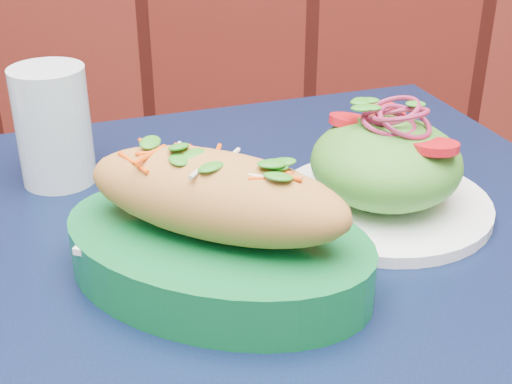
{
  "coord_description": "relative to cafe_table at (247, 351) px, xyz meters",
  "views": [
    {
      "loc": [
        0.36,
        1.32,
        1.1
      ],
      "look_at": [
        0.33,
        1.88,
        0.81
      ],
      "focal_mm": 50.0,
      "sensor_mm": 36.0,
      "label": 1
    }
  ],
  "objects": [
    {
      "name": "cafe_table",
      "position": [
        0.0,
        0.0,
        0.0
      ],
      "size": [
        1.05,
        1.05,
        0.75
      ],
      "rotation": [
        0.0,
        0.0,
        0.4
      ],
      "color": "black",
      "rests_on": "ground"
    },
    {
      "name": "water_glass",
      "position": [
        -0.22,
        0.17,
        0.15
      ],
      "size": [
        0.08,
        0.08,
        0.13
      ],
      "primitive_type": "cylinder",
      "color": "silver",
      "rests_on": "cafe_table"
    },
    {
      "name": "banh_mi_basket",
      "position": [
        -0.02,
        -0.01,
        0.14
      ],
      "size": [
        0.32,
        0.26,
        0.13
      ],
      "rotation": [
        0.0,
        0.0,
        -0.34
      ],
      "color": "#0D652D",
      "rests_on": "cafe_table"
    },
    {
      "name": "salad_plate",
      "position": [
        0.13,
        0.12,
        0.13
      ],
      "size": [
        0.22,
        0.22,
        0.11
      ],
      "rotation": [
        0.0,
        0.0,
        0.16
      ],
      "color": "white",
      "rests_on": "cafe_table"
    }
  ]
}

